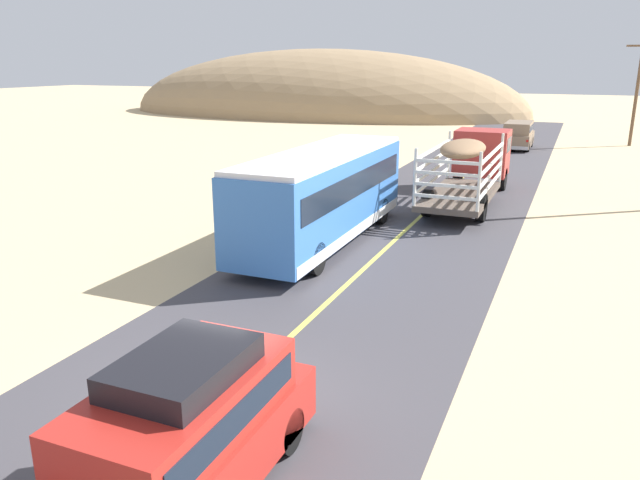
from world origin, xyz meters
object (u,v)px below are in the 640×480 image
(power_pole_far, at_px, (637,89))
(livestock_truck, at_px, (475,159))
(suv_near, at_px, (188,428))
(bus, at_px, (323,194))
(car_far, at_px, (518,134))

(power_pole_far, bearing_deg, livestock_truck, -108.96)
(suv_near, height_order, bus, bus)
(bus, bearing_deg, livestock_truck, 69.61)
(power_pole_far, bearing_deg, bus, -109.38)
(suv_near, xyz_separation_m, bus, (-3.26, 12.85, 0.60))
(bus, bearing_deg, suv_near, -75.74)
(suv_near, relative_size, power_pole_far, 0.59)
(livestock_truck, bearing_deg, suv_near, -90.80)
(bus, height_order, power_pole_far, power_pole_far)
(bus, distance_m, power_pole_far, 34.63)
(livestock_truck, distance_m, bus, 10.27)
(livestock_truck, bearing_deg, power_pole_far, 71.04)
(suv_near, relative_size, livestock_truck, 0.48)
(livestock_truck, relative_size, car_far, 2.10)
(suv_near, relative_size, car_far, 1.00)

